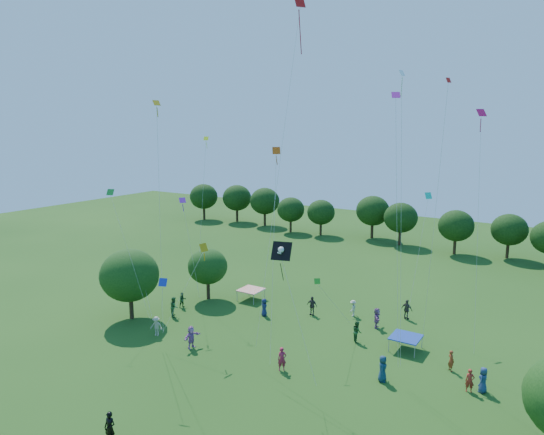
{
  "coord_description": "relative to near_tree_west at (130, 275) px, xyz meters",
  "views": [
    {
      "loc": [
        17.41,
        -13.59,
        17.11
      ],
      "look_at": [
        0.0,
        14.0,
        11.0
      ],
      "focal_mm": 32.0,
      "sensor_mm": 36.0,
      "label": 1
    }
  ],
  "objects": [
    {
      "name": "crowd_person_8",
      "position": [
        19.15,
        6.39,
        -3.21
      ],
      "size": [
        0.89,
        0.97,
        1.75
      ],
      "primitive_type": "imported",
      "rotation": [
        0.0,
        0.0,
        2.22
      ],
      "color": "#225023",
      "rests_on": "ground"
    },
    {
      "name": "small_kite_6",
      "position": [
        23.22,
        2.77,
        10.95
      ],
      "size": [
        1.44,
        1.53,
        19.37
      ],
      "color": "white"
    },
    {
      "name": "near_tree_west",
      "position": [
        0.0,
        0.0,
        0.0
      ],
      "size": [
        5.22,
        5.22,
        6.44
      ],
      "color": "#422B19",
      "rests_on": "ground"
    },
    {
      "name": "small_kite_10",
      "position": [
        6.92,
        -2.7,
        10.39
      ],
      "size": [
        0.48,
        0.58,
        17.7
      ],
      "color": "#C99311"
    },
    {
      "name": "crowd_person_11",
      "position": [
        8.6,
        -1.64,
        -3.18
      ],
      "size": [
        0.74,
        1.73,
        1.81
      ],
      "primitive_type": "imported",
      "rotation": [
        0.0,
        0.0,
        1.49
      ],
      "color": "#AB64AB",
      "rests_on": "ground"
    },
    {
      "name": "small_kite_4",
      "position": [
        1.07,
        0.31,
        0.94
      ],
      "size": [
        3.08,
        1.7,
        4.6
      ],
      "color": "#1718E8"
    },
    {
      "name": "crowd_person_1",
      "position": [
        16.47,
        -0.9,
        -3.22
      ],
      "size": [
        0.76,
        0.73,
        1.73
      ],
      "primitive_type": "imported",
      "rotation": [
        0.0,
        0.0,
        0.7
      ],
      "color": "#9F1D37",
      "rests_on": "ground"
    },
    {
      "name": "crowd_person_7",
      "position": [
        28.33,
        3.22,
        -3.3
      ],
      "size": [
        0.67,
        0.52,
        1.57
      ],
      "primitive_type": "imported",
      "rotation": [
        0.0,
        0.0,
        0.27
      ],
      "color": "maroon",
      "rests_on": "ground"
    },
    {
      "name": "small_kite_2",
      "position": [
        2.27,
        7.85,
        8.32
      ],
      "size": [
        0.55,
        1.95,
        14.91
      ],
      "color": "#DFFA16"
    },
    {
      "name": "treeline",
      "position": [
        13.79,
        40.69,
        0.01
      ],
      "size": [
        88.01,
        8.77,
        6.77
      ],
      "color": "#422B19",
      "rests_on": "ground"
    },
    {
      "name": "small_kite_7",
      "position": [
        22.28,
        13.11,
        5.62
      ],
      "size": [
        0.71,
        3.19,
        10.3
      ],
      "color": "#0DC8A5"
    },
    {
      "name": "small_kite_5",
      "position": [
        23.08,
        2.24,
        10.55
      ],
      "size": [
        1.64,
        1.21,
        18.0
      ],
      "color": "#AA1C99"
    },
    {
      "name": "small_kite_1",
      "position": [
        14.93,
        0.63,
        8.51
      ],
      "size": [
        2.41,
        4.44,
        14.4
      ],
      "color": "#EA4F0C"
    },
    {
      "name": "crowd_person_4",
      "position": [
        13.41,
        9.51,
        -3.2
      ],
      "size": [
        1.04,
        0.47,
        1.76
      ],
      "primitive_type": "imported",
      "rotation": [
        0.0,
        0.0,
        -0.0
      ],
      "color": "#3E3531",
      "rests_on": "ground"
    },
    {
      "name": "red_high_kite",
      "position": [
        15.04,
        2.7,
        16.95
      ],
      "size": [
        1.26,
        4.95,
        24.75
      ],
      "color": "red"
    },
    {
      "name": "crowd_person_12",
      "position": [
        29.07,
        3.64,
        -3.22
      ],
      "size": [
        0.64,
        0.93,
        1.72
      ],
      "primitive_type": "imported",
      "rotation": [
        0.0,
        0.0,
        4.49
      ],
      "color": "navy",
      "rests_on": "ground"
    },
    {
      "name": "small_kite_11",
      "position": [
        0.22,
        -1.18,
        5.82
      ],
      "size": [
        4.48,
        0.57,
        10.61
      ],
      "color": "#157724"
    },
    {
      "name": "pirate_kite",
      "position": [
        17.52,
        -2.77,
        5.2
      ],
      "size": [
        3.75,
        1.3,
        8.58
      ],
      "color": "black"
    },
    {
      "name": "crowd_person_5",
      "position": [
        19.53,
        9.88,
        -3.19
      ],
      "size": [
        1.07,
        1.77,
        1.79
      ],
      "primitive_type": "imported",
      "rotation": [
        0.0,
        0.0,
        1.88
      ],
      "color": "#8E538D",
      "rests_on": "ground"
    },
    {
      "name": "small_kite_9",
      "position": [
        8.64,
        -0.41,
        3.06
      ],
      "size": [
        2.29,
        3.13,
        6.86
      ],
      "color": "orange"
    },
    {
      "name": "small_kite_12",
      "position": [
        10.01,
        -5.89,
        2.11
      ],
      "size": [
        4.51,
        3.8,
        6.03
      ],
      "color": "#112AB1"
    },
    {
      "name": "man_in_black",
      "position": [
        12.66,
        -12.85,
        -3.17
      ],
      "size": [
        0.76,
        0.57,
        1.83
      ],
      "primitive_type": "imported",
      "rotation": [
        0.0,
        0.0,
        0.21
      ],
      "color": "black",
      "rests_on": "ground"
    },
    {
      "name": "crowd_person_9",
      "position": [
        16.75,
        11.24,
        -3.32
      ],
      "size": [
        0.47,
        1.0,
        1.52
      ],
      "primitive_type": "imported",
      "rotation": [
        0.0,
        0.0,
        4.73
      ],
      "color": "beige",
      "rests_on": "ground"
    },
    {
      "name": "crowd_person_10",
      "position": [
        21.14,
        13.18,
        -3.17
      ],
      "size": [
        1.15,
        0.71,
        1.82
      ],
      "primitive_type": "imported",
      "rotation": [
        0.0,
        0.0,
        2.92
      ],
      "color": "#3F3A33",
      "rests_on": "ground"
    },
    {
      "name": "crowd_person_2",
      "position": [
        2.85,
        2.51,
        -3.17
      ],
      "size": [
        0.92,
        1.01,
        1.82
      ],
      "primitive_type": "imported",
      "rotation": [
        0.0,
        0.0,
        2.2
      ],
      "color": "#29602C",
      "rests_on": "ground"
    },
    {
      "name": "tent_blue",
      "position": [
        22.92,
        7.04,
        -3.05
      ],
      "size": [
        2.2,
        2.2,
        1.1
      ],
      "color": "navy",
      "rests_on": "ground"
    },
    {
      "name": "small_kite_8",
      "position": [
        24.91,
        5.9,
        9.47
      ],
      "size": [
        1.34,
        2.39,
        18.96
      ],
      "color": "red"
    },
    {
      "name": "crowd_person_13",
      "position": [
        26.66,
        5.5,
        -3.32
      ],
      "size": [
        0.66,
        0.66,
        1.52
      ],
      "primitive_type": "imported",
      "rotation": [
        0.0,
        0.0,
        2.37
      ],
      "color": "maroon",
      "rests_on": "ground"
    },
    {
      "name": "small_kite_3",
      "position": [
        17.69,
        3.08,
        1.01
      ],
      "size": [
        1.07,
        4.68,
        4.85
      ],
      "color": "#26931A"
    },
    {
      "name": "near_tree_north",
      "position": [
        2.57,
        7.71,
        -0.69
      ],
      "size": [
        3.97,
        3.97,
        5.18
      ],
      "color": "#422B19",
      "rests_on": "ground"
    },
    {
      "name": "tent_red_stripe",
      "position": [
        6.39,
        9.77,
        -3.05
      ],
      "size": [
        2.2,
        2.2,
        1.1
      ],
      "color": "red",
      "rests_on": "ground"
    },
    {
      "name": "crowd_person_6",
      "position": [
        23.03,
        1.5,
        -3.16
      ],
      "size": [
        0.71,
        1.0,
        1.83
      ],
      "primitive_type": "imported",
      "rotation": [
        0.0,
        0.0,
        1.83
      ],
      "color": "#1A334C",
      "rests_on": "ground"
    },
    {
      "name": "crowd_person_3",
      "position": [
        4.57,
        -1.42,
        -3.26
      ],
      "size": [
        1.18,
        0.81,
        1.65
      ],
      "primitive_type": "imported",
      "rotation": [
        0.0,
        0.0,
        0.34
      ],
      "color": "#A8A586",
      "rests_on": "ground"
    },
    {
      "name": "crowd_person_14",
      "position": [
        2.03,
        4.52,
        -3.33
      ],
      "size": [
        0.67,
        0.84,
        1.5
      ],
      "primitive_type": "imported",
      "rotation": [
        0.0,
        0.0,
        1.13
      ],
      "color": "#275223",
      "rests_on": "ground"
    },
    {
      "name": "small_kite_0",
      "position": [
        27.11,
        8.07,
        10.83
      ],
      "size": [
        1.49,
        2.62,
        17.05
      ],
      "color": "#E90D4C"
    },
    {
      "name": "crowd_person_0",
      "position": [
        9.81,
        6.97,
        -3.27
      ],
      "size": [
        0.86,
        0.89,
        1.63
      ],
      "primitive_type": "imported",
      "rotation": [
        0.0,
        0.0,
        2.31
      ],
      "color": "#1B2450",
      "rests_on": "ground"
    },
    {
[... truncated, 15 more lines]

